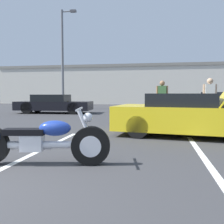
# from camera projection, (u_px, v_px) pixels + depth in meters

# --- Properties ---
(parking_stripe_middle) EXTENTS (0.12, 4.84, 0.01)m
(parking_stripe_middle) POSITION_uv_depth(u_px,v_px,m) (35.00, 153.00, 5.02)
(parking_stripe_middle) COLOR white
(parking_stripe_middle) RESTS_ON ground
(parking_stripe_back) EXTENTS (0.12, 4.84, 0.01)m
(parking_stripe_back) POSITION_uv_depth(u_px,v_px,m) (206.00, 161.00, 4.43)
(parking_stripe_back) COLOR white
(parking_stripe_back) RESTS_ON ground
(far_building) EXTENTS (32.00, 4.20, 4.40)m
(far_building) POSITION_uv_depth(u_px,v_px,m) (135.00, 84.00, 28.80)
(far_building) COLOR beige
(far_building) RESTS_ON ground
(light_pole) EXTENTS (1.21, 0.28, 7.51)m
(light_pole) POSITION_uv_depth(u_px,v_px,m) (63.00, 55.00, 19.05)
(light_pole) COLOR slate
(light_pole) RESTS_ON ground
(motorcycle) EXTENTS (2.34, 0.76, 0.96)m
(motorcycle) POSITION_uv_depth(u_px,v_px,m) (40.00, 141.00, 4.18)
(motorcycle) COLOR black
(motorcycle) RESTS_ON ground
(show_car_hood_open) EXTENTS (4.25, 2.42, 2.01)m
(show_car_hood_open) POSITION_uv_depth(u_px,v_px,m) (188.00, 115.00, 7.05)
(show_car_hood_open) COLOR yellow
(show_car_hood_open) RESTS_ON ground
(parked_car_left_row) EXTENTS (4.61, 2.03, 1.13)m
(parked_car_left_row) POSITION_uv_depth(u_px,v_px,m) (54.00, 104.00, 15.19)
(parked_car_left_row) COLOR black
(parked_car_left_row) RESTS_ON ground
(spectator_near_motorcycle) EXTENTS (0.52, 0.24, 1.79)m
(spectator_near_motorcycle) POSITION_uv_depth(u_px,v_px,m) (210.00, 97.00, 9.67)
(spectator_near_motorcycle) COLOR brown
(spectator_near_motorcycle) RESTS_ON ground
(spectator_by_show_car) EXTENTS (0.52, 0.23, 1.77)m
(spectator_by_show_car) POSITION_uv_depth(u_px,v_px,m) (162.00, 97.00, 11.16)
(spectator_by_show_car) COLOR brown
(spectator_by_show_car) RESTS_ON ground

